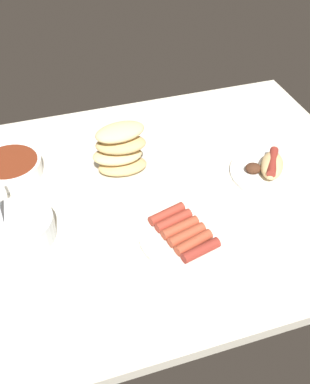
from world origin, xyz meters
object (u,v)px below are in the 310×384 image
(bread_stack, at_px, (120,149))
(plate_hotdog_assembled, at_px, (270,169))
(bowl_coleslaw, at_px, (20,227))
(bowl_chili, at_px, (11,167))
(plate_sausages, at_px, (183,234))

(bread_stack, height_order, plate_hotdog_assembled, bread_stack)
(bowl_coleslaw, distance_m, plate_hotdog_assembled, 0.67)
(bowl_coleslaw, xyz_separation_m, plate_hotdog_assembled, (-0.67, -0.03, -0.02))
(plate_hotdog_assembled, distance_m, bowl_chili, 0.71)
(bowl_chili, bearing_deg, plate_sausages, 135.41)
(plate_sausages, xyz_separation_m, plate_hotdog_assembled, (-0.31, -0.15, 0.01))
(bowl_coleslaw, xyz_separation_m, bowl_chili, (0.01, -0.25, -0.01))
(plate_hotdog_assembled, bearing_deg, plate_sausages, 25.56)
(plate_sausages, xyz_separation_m, bowl_chili, (0.37, -0.36, 0.01))
(bowl_coleslaw, distance_m, bowl_chili, 0.25)
(bread_stack, distance_m, bowl_chili, 0.31)
(plate_sausages, relative_size, plate_hotdog_assembled, 0.95)
(bread_stack, bearing_deg, plate_hotdog_assembled, 159.93)
(plate_hotdog_assembled, height_order, bowl_chili, plate_hotdog_assembled)
(plate_sausages, height_order, bowl_chili, bowl_chili)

